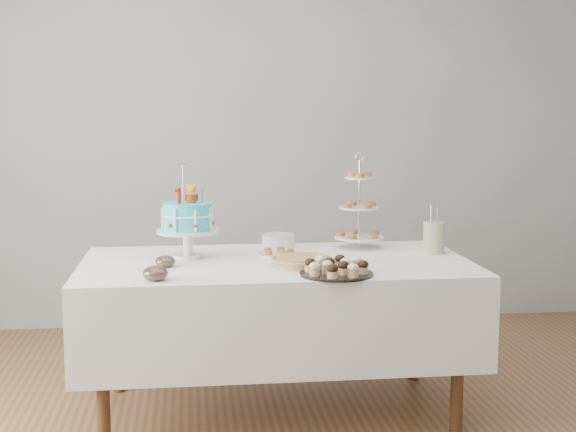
{
  "coord_description": "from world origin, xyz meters",
  "views": [
    {
      "loc": [
        -0.42,
        -3.59,
        1.52
      ],
      "look_at": [
        0.06,
        0.3,
        0.99
      ],
      "focal_mm": 50.0,
      "sensor_mm": 36.0,
      "label": 1
    }
  ],
  "objects": [
    {
      "name": "pastry_plate",
      "position": [
        0.03,
        0.45,
        0.78
      ],
      "size": [
        0.21,
        0.21,
        0.03
      ],
      "color": "white",
      "rests_on": "table"
    },
    {
      "name": "table",
      "position": [
        0.0,
        0.3,
        0.54
      ],
      "size": [
        1.92,
        1.02,
        0.77
      ],
      "color": "white",
      "rests_on": "floor"
    },
    {
      "name": "utensil_pitcher",
      "position": [
        0.84,
        0.41,
        0.86
      ],
      "size": [
        0.12,
        0.11,
        0.25
      ],
      "rotation": [
        0.0,
        0.0,
        0.42
      ],
      "color": "beige",
      "rests_on": "table"
    },
    {
      "name": "pie",
      "position": [
        0.11,
        0.15,
        0.8
      ],
      "size": [
        0.3,
        0.3,
        0.05
      ],
      "color": "tan",
      "rests_on": "table"
    },
    {
      "name": "walls",
      "position": [
        0.0,
        0.0,
        1.35
      ],
      "size": [
        5.04,
        4.04,
        2.7
      ],
      "color": "gray",
      "rests_on": "floor"
    },
    {
      "name": "birthday_cake",
      "position": [
        -0.43,
        0.43,
        0.9
      ],
      "size": [
        0.31,
        0.31,
        0.48
      ],
      "rotation": [
        0.0,
        0.0,
        0.31
      ],
      "color": "white",
      "rests_on": "table"
    },
    {
      "name": "tiered_stand",
      "position": [
        0.49,
        0.63,
        0.99
      ],
      "size": [
        0.27,
        0.27,
        0.52
      ],
      "color": "silver",
      "rests_on": "table"
    },
    {
      "name": "jam_bowl_b",
      "position": [
        -0.54,
        0.21,
        0.8
      ],
      "size": [
        0.1,
        0.1,
        0.06
      ],
      "color": "silver",
      "rests_on": "table"
    },
    {
      "name": "jam_bowl_a",
      "position": [
        -0.58,
        -0.09,
        0.8
      ],
      "size": [
        0.11,
        0.11,
        0.07
      ],
      "color": "silver",
      "rests_on": "table"
    },
    {
      "name": "plate_stack",
      "position": [
        0.06,
        0.7,
        0.8
      ],
      "size": [
        0.18,
        0.18,
        0.07
      ],
      "color": "white",
      "rests_on": "table"
    },
    {
      "name": "cupcake_tray",
      "position": [
        0.24,
        -0.07,
        0.81
      ],
      "size": [
        0.34,
        0.34,
        0.08
      ],
      "color": "black",
      "rests_on": "table"
    }
  ]
}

